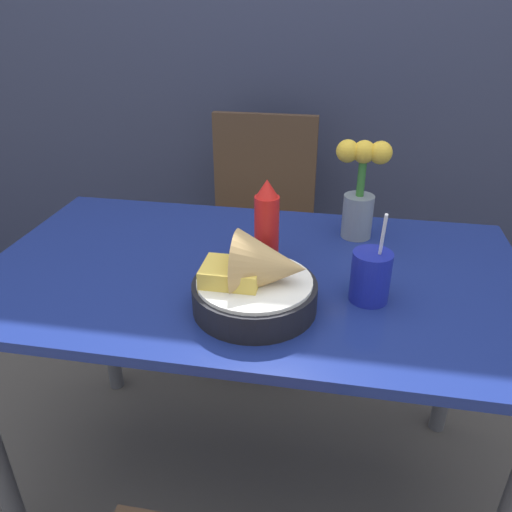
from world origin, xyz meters
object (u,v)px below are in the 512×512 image
object	(u,v)px
chair_far_window	(261,216)
drink_cup	(370,278)
ketchup_bottle	(267,224)
flower_vase	(360,189)
food_basket	(259,283)

from	to	relation	value
chair_far_window	drink_cup	xyz separation A→B (m)	(0.38, -0.84, 0.24)
ketchup_bottle	flower_vase	xyz separation A→B (m)	(0.21, 0.19, 0.03)
food_basket	drink_cup	distance (m)	0.24
chair_far_window	ketchup_bottle	bearing A→B (deg)	-79.20
drink_cup	flower_vase	world-z (taller)	flower_vase
food_basket	ketchup_bottle	world-z (taller)	ketchup_bottle
food_basket	drink_cup	size ratio (longest dim) A/B	1.20
chair_far_window	flower_vase	size ratio (longest dim) A/B	3.52
chair_far_window	flower_vase	world-z (taller)	flower_vase
food_basket	drink_cup	bearing A→B (deg)	19.02
drink_cup	ketchup_bottle	bearing A→B (deg)	153.17
chair_far_window	ketchup_bottle	world-z (taller)	ketchup_bottle
food_basket	flower_vase	xyz separation A→B (m)	(0.20, 0.39, 0.07)
ketchup_bottle	flower_vase	distance (m)	0.29
food_basket	flower_vase	distance (m)	0.44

